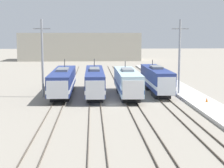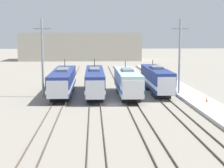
{
  "view_description": "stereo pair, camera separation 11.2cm",
  "coord_description": "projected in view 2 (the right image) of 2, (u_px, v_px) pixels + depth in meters",
  "views": [
    {
      "loc": [
        -2.79,
        -48.76,
        9.24
      ],
      "look_at": [
        -0.09,
        2.25,
        2.48
      ],
      "focal_mm": 60.0,
      "sensor_mm": 36.0,
      "label": 1
    },
    {
      "loc": [
        -2.68,
        -48.76,
        9.24
      ],
      "look_at": [
        -0.09,
        2.25,
        2.48
      ],
      "focal_mm": 60.0,
      "sensor_mm": 36.0,
      "label": 2
    }
  ],
  "objects": [
    {
      "name": "depot_building",
      "position": [
        81.0,
        46.0,
        136.83
      ],
      "size": [
        42.96,
        15.5,
        9.84
      ],
      "color": "#B2AD9E",
      "rests_on": "ground_plane"
    },
    {
      "name": "locomotive_center_left",
      "position": [
        95.0,
        82.0,
        56.79
      ],
      "size": [
        2.74,
        19.05,
        5.33
      ],
      "color": "black",
      "rests_on": "ground_plane"
    },
    {
      "name": "rail_pair_far_left",
      "position": [
        58.0,
        105.0,
        49.25
      ],
      "size": [
        1.5,
        120.0,
        0.15
      ],
      "color": "#4C4238",
      "rests_on": "ground_plane"
    },
    {
      "name": "rail_pair_far_right",
      "position": [
        168.0,
        104.0,
        49.99
      ],
      "size": [
        1.5,
        120.0,
        0.15
      ],
      "color": "#4C4238",
      "rests_on": "ground_plane"
    },
    {
      "name": "locomotive_far_left",
      "position": [
        63.0,
        81.0,
        57.3
      ],
      "size": [
        3.14,
        19.14,
        5.24
      ],
      "color": "black",
      "rests_on": "ground_plane"
    },
    {
      "name": "platform",
      "position": [
        202.0,
        102.0,
        50.2
      ],
      "size": [
        4.0,
        120.0,
        0.39
      ],
      "color": "beige",
      "rests_on": "ground_plane"
    },
    {
      "name": "rail_pair_center_left",
      "position": [
        95.0,
        104.0,
        49.49
      ],
      "size": [
        1.51,
        120.0,
        0.15
      ],
      "color": "#4C4238",
      "rests_on": "ground_plane"
    },
    {
      "name": "rail_pair_center_right",
      "position": [
        132.0,
        104.0,
        49.74
      ],
      "size": [
        1.51,
        120.0,
        0.15
      ],
      "color": "#4C4238",
      "rests_on": "ground_plane"
    },
    {
      "name": "traffic_cone",
      "position": [
        207.0,
        100.0,
        49.36
      ],
      "size": [
        0.33,
        0.33,
        0.63
      ],
      "color": "orange",
      "rests_on": "platform"
    },
    {
      "name": "catenary_tower_left",
      "position": [
        42.0,
        57.0,
        55.1
      ],
      "size": [
        2.54,
        0.32,
        11.48
      ],
      "color": "gray",
      "rests_on": "ground_plane"
    },
    {
      "name": "catenary_tower_right",
      "position": [
        180.0,
        57.0,
        56.13
      ],
      "size": [
        2.54,
        0.32,
        11.48
      ],
      "color": "gray",
      "rests_on": "ground_plane"
    },
    {
      "name": "locomotive_far_right",
      "position": [
        157.0,
        80.0,
        58.92
      ],
      "size": [
        2.8,
        17.09,
        5.06
      ],
      "color": "black",
      "rests_on": "ground_plane"
    },
    {
      "name": "ground_plane",
      "position": [
        114.0,
        105.0,
        49.63
      ],
      "size": [
        400.0,
        400.0,
        0.0
      ],
      "primitive_type": "plane",
      "color": "gray"
    },
    {
      "name": "locomotive_center_right",
      "position": [
        128.0,
        82.0,
        55.62
      ],
      "size": [
        3.06,
        16.45,
        5.08
      ],
      "color": "#232326",
      "rests_on": "ground_plane"
    }
  ]
}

